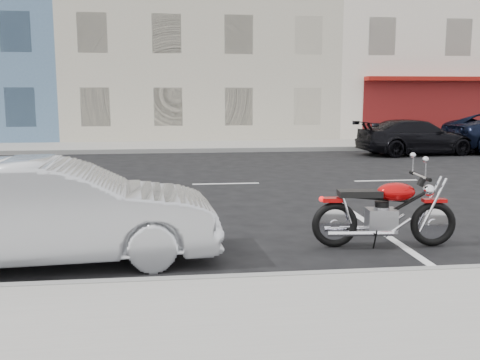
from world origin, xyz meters
name	(u,v)px	position (x,y,z in m)	size (l,w,h in m)	color
ground	(307,182)	(0.00, 0.00, 0.00)	(120.00, 120.00, 0.00)	black
sidewalk_far	(130,147)	(-5.00, 8.70, 0.07)	(80.00, 3.40, 0.15)	gray
curb_near	(2,292)	(-5.00, -7.00, 0.08)	(80.00, 0.12, 0.16)	gray
curb_far	(126,151)	(-5.00, 7.00, 0.08)	(80.00, 0.12, 0.16)	gray
bldg_cream	(197,24)	(-2.00, 16.30, 5.75)	(12.00, 12.00, 11.50)	#BDB5A0
bldg_corner	(434,18)	(11.00, 16.30, 6.25)	(14.00, 12.00, 12.50)	silver
motorcycle	(435,214)	(0.45, -5.64, 0.47)	(2.04, 0.67, 1.02)	black
sedan_silver	(58,212)	(-4.65, -5.80, 0.66)	(1.40, 4.02, 1.32)	#B6B9BE
car_far	(416,137)	(5.28, 5.49, 0.62)	(1.74, 4.28, 1.24)	black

